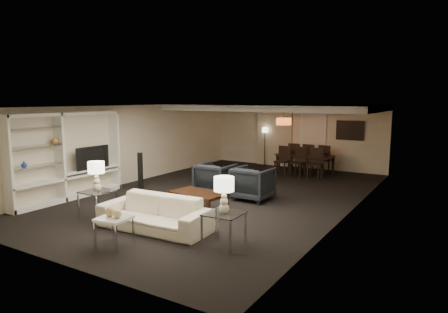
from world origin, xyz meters
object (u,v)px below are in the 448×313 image
vase_amber (55,140)px  chair_fl (295,156)px  table_lamp_right (224,195)px  chair_nm (298,162)px  side_table_right (224,229)px  chair_nr (315,164)px  floor_lamp (265,146)px  pendant_light (284,121)px  armchair_left (215,179)px  vase_blue (24,164)px  television (90,157)px  coffee_table (198,202)px  armchair_right (253,183)px  chair_nl (282,161)px  dining_table (304,164)px  chair_fr (326,159)px  sofa (154,213)px  table_lamp_left (97,176)px  floor_speaker (140,171)px  chair_fm (311,157)px  side_table_left (98,204)px  marble_table (115,232)px

vase_amber → chair_fl: 8.71m
table_lamp_right → chair_nm: bearing=100.0°
side_table_right → chair_nr: bearing=95.1°
floor_lamp → pendant_light: bearing=-48.1°
pendant_light → floor_lamp: bearing=131.9°
armchair_left → vase_blue: size_ratio=6.24×
television → coffee_table: bearing=-87.6°
armchair_left → armchair_right: (1.20, 0.00, 0.00)m
floor_lamp → chair_nm: bearing=-37.7°
pendant_light → armchair_left: pendant_light is taller
side_table_right → chair_nl: 7.20m
pendant_light → television: (-3.58, -5.39, -0.85)m
dining_table → chair_fr: chair_fr is taller
chair_nm → chair_nr: (0.60, 0.00, 0.00)m
sofa → table_lamp_left: bearing=177.1°
side_table_right → chair_nm: chair_nm is taller
vase_amber → floor_speaker: vase_amber is taller
armchair_left → dining_table: armchair_left is taller
armchair_left → chair_fm: (1.07, 4.96, 0.07)m
side_table_left → side_table_right: same height
armchair_left → chair_fl: chair_fl is taller
chair_fm → table_lamp_left: bearing=82.2°
table_lamp_left → armchair_right: bearing=55.1°
table_lamp_right → marble_table: (-1.70, -1.10, -0.68)m
floor_speaker → vase_amber: bearing=-127.2°
armchair_right → floor_speaker: floor_speaker is taller
marble_table → vase_blue: (-3.65, 0.59, 0.86)m
dining_table → chair_nl: size_ratio=1.92×
armchair_right → chair_fl: (-0.73, 4.96, 0.07)m
vase_amber → chair_nr: size_ratio=0.17×
table_lamp_left → floor_lamp: size_ratio=0.44×
side_table_left → chair_fr: bearing=71.4°
dining_table → marble_table: bearing=-87.2°
sofa → dining_table: sofa is taller
sofa → chair_nm: (0.47, 6.96, 0.16)m
pendant_light → marble_table: (0.04, -7.94, -1.65)m
vase_blue → armchair_left: bearing=51.3°
marble_table → floor_lamp: (-1.57, 9.64, 0.50)m
chair_fl → chair_nm: bearing=111.3°
sofa → chair_fm: (0.47, 8.26, 0.16)m
vase_blue → floor_lamp: size_ratio=0.10×
table_lamp_right → table_lamp_left: bearing=180.0°
side_table_right → floor_lamp: 9.16m
marble_table → chair_nl: chair_nl is taller
coffee_table → chair_nl: bearing=91.3°
armchair_right → chair_nm: 3.67m
chair_fr → table_lamp_right: bearing=100.6°
table_lamp_left → chair_fr: size_ratio=0.66×
chair_fr → floor_speaker: bearing=60.7°
side_table_left → chair_nl: (1.57, 6.96, 0.21)m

